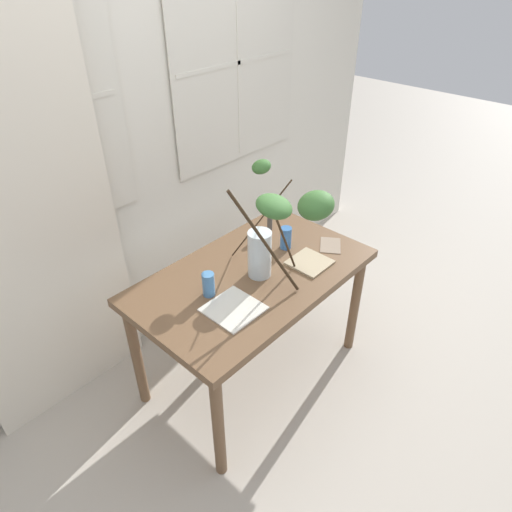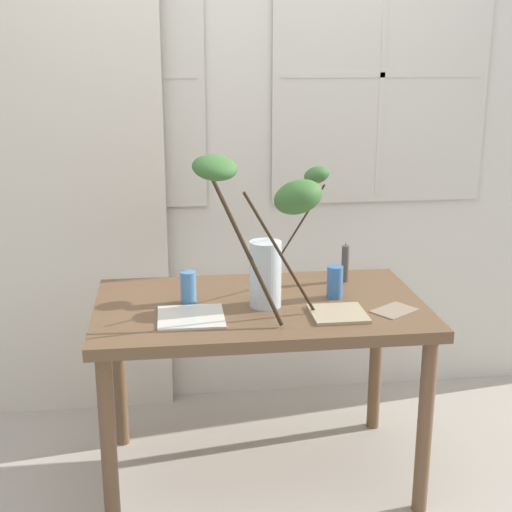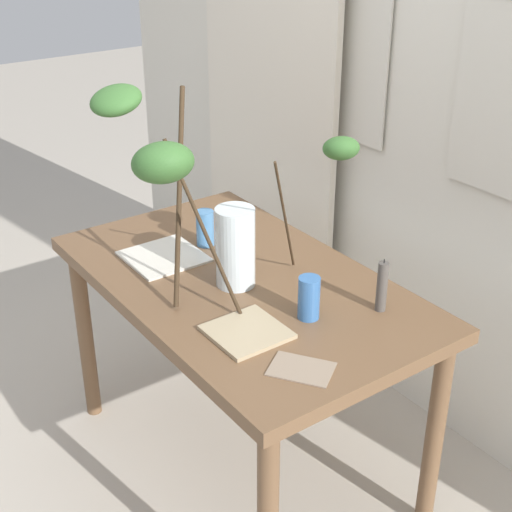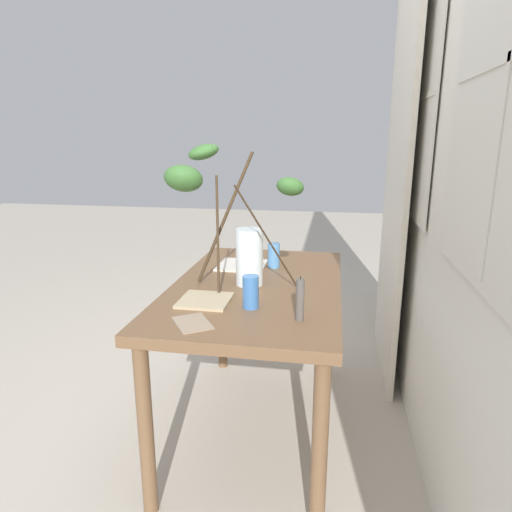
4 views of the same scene
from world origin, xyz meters
TOP-DOWN VIEW (x-y plane):
  - ground at (0.00, 0.00)m, footprint 14.00×14.00m
  - back_wall_with_windows at (-0.00, 0.82)m, footprint 4.17×0.14m
  - curtain_sheer_side at (-0.80, 0.69)m, footprint 0.90×0.03m
  - dining_table at (0.00, 0.00)m, footprint 1.30×0.77m
  - vase_with_branches at (0.02, -0.14)m, footprint 0.63×0.66m
  - drinking_glass_blue_left at (-0.28, 0.04)m, footprint 0.06×0.06m
  - drinking_glass_blue_right at (0.31, 0.03)m, footprint 0.06×0.06m
  - plate_square_left at (-0.28, -0.13)m, footprint 0.25×0.25m
  - plate_square_right at (0.28, -0.17)m, footprint 0.21×0.21m
  - napkin_folded at (0.50, -0.15)m, footprint 0.20×0.19m
  - pillar_candle at (0.40, 0.23)m, footprint 0.03×0.03m

SIDE VIEW (x-z plane):
  - ground at x=0.00m, z-range 0.00..0.00m
  - dining_table at x=0.00m, z-range 0.29..1.06m
  - napkin_folded at x=0.50m, z-range 0.77..0.77m
  - plate_square_left at x=-0.28m, z-range 0.77..0.78m
  - plate_square_right at x=0.28m, z-range 0.77..0.78m
  - drinking_glass_blue_left at x=-0.28m, z-range 0.77..0.90m
  - drinking_glass_blue_right at x=0.31m, z-range 0.77..0.90m
  - pillar_candle at x=0.40m, z-range 0.76..0.93m
  - vase_with_branches at x=0.02m, z-range 0.77..1.42m
  - curtain_sheer_side at x=-0.80m, z-range 0.00..2.47m
  - back_wall_with_windows at x=0.00m, z-range 0.00..2.97m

